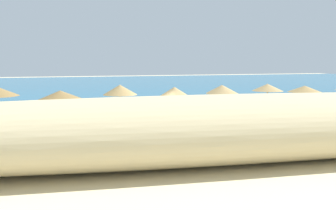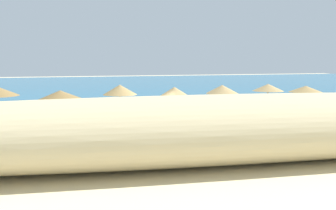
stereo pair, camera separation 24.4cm
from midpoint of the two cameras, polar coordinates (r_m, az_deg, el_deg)
ground_plane at (r=21.56m, az=-0.96°, el=-4.32°), size 160.00×160.00×0.00m
sea_water at (r=61.80m, az=-10.95°, el=3.19°), size 160.00×70.32×0.01m
dune_ridge at (r=15.21m, az=12.18°, el=-3.77°), size 52.19×9.31×2.95m
beach_umbrella_3 at (r=22.01m, az=-17.16°, el=1.62°), size 2.63×2.63×2.57m
beach_umbrella_4 at (r=22.59m, az=-7.69°, el=2.52°), size 2.23×2.23×2.82m
beach_umbrella_5 at (r=23.30m, az=1.38°, el=2.22°), size 2.08×2.08×2.61m
beach_umbrella_6 at (r=24.84m, az=9.27°, el=2.59°), size 2.33×2.33×2.65m
beach_umbrella_7 at (r=26.39m, az=16.54°, el=2.80°), size 2.26×2.26×2.67m
beach_umbrella_8 at (r=28.45m, az=22.12°, el=2.46°), size 2.53×2.53×2.46m
lounge_chair_1 at (r=21.22m, az=-23.84°, el=-4.09°), size 1.65×1.13×0.98m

